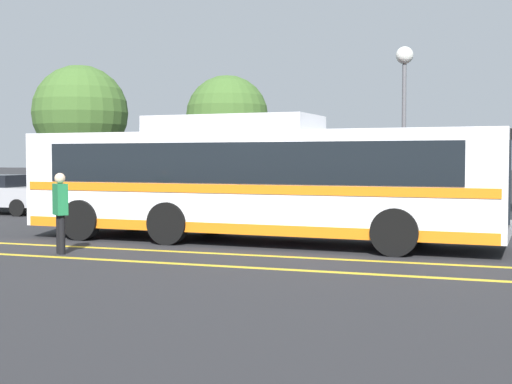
% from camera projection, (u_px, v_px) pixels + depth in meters
% --- Properties ---
extents(ground_plane, '(220.00, 220.00, 0.00)m').
position_uv_depth(ground_plane, '(300.00, 245.00, 16.60)').
color(ground_plane, '#262628').
extents(lane_strip_0, '(31.53, 0.20, 0.01)m').
position_uv_depth(lane_strip_0, '(222.00, 254.00, 15.06)').
color(lane_strip_0, gold).
rests_on(lane_strip_0, ground_plane).
extents(lane_strip_1, '(31.53, 0.20, 0.01)m').
position_uv_depth(lane_strip_1, '(190.00, 264.00, 13.55)').
color(lane_strip_1, gold).
rests_on(lane_strip_1, ground_plane).
extents(curb_strip, '(39.53, 0.36, 0.15)m').
position_uv_depth(curb_strip, '(323.00, 217.00, 23.36)').
color(curb_strip, '#99999E').
rests_on(curb_strip, ground_plane).
extents(transit_bus, '(11.94, 3.11, 3.04)m').
position_uv_depth(transit_bus, '(255.00, 179.00, 17.07)').
color(transit_bus, silver).
rests_on(transit_bus, ground_plane).
extents(parked_car_0, '(4.45, 2.03, 1.42)m').
position_uv_depth(parked_car_0, '(0.00, 194.00, 25.93)').
color(parked_car_0, '#9E9EA3').
rests_on(parked_car_0, ground_plane).
extents(parked_car_1, '(4.16, 2.13, 1.26)m').
position_uv_depth(parked_car_1, '(135.00, 198.00, 24.12)').
color(parked_car_1, maroon).
rests_on(parked_car_1, ground_plane).
extents(parked_car_2, '(4.87, 2.00, 1.42)m').
position_uv_depth(parked_car_2, '(289.00, 200.00, 22.52)').
color(parked_car_2, maroon).
rests_on(parked_car_2, ground_plane).
extents(pedestrian_0, '(0.46, 0.44, 1.71)m').
position_uv_depth(pedestrian_0, '(60.00, 208.00, 14.99)').
color(pedestrian_0, black).
rests_on(pedestrian_0, ground_plane).
extents(street_lamp, '(0.58, 0.58, 5.72)m').
position_uv_depth(street_lamp, '(404.00, 85.00, 23.63)').
color(street_lamp, '#59595E').
rests_on(street_lamp, ground_plane).
extents(tree_0, '(4.16, 4.16, 6.08)m').
position_uv_depth(tree_0, '(80.00, 113.00, 31.16)').
color(tree_0, '#513823').
rests_on(tree_0, ground_plane).
extents(tree_3, '(3.12, 3.12, 5.16)m').
position_uv_depth(tree_3, '(227.00, 117.00, 26.98)').
color(tree_3, '#513823').
rests_on(tree_3, ground_plane).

